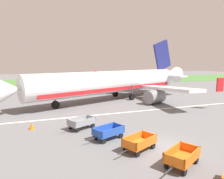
{
  "coord_description": "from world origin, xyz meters",
  "views": [
    {
      "loc": [
        -8.81,
        -12.56,
        6.47
      ],
      "look_at": [
        0.45,
        12.82,
        2.8
      ],
      "focal_mm": 32.13,
      "sensor_mm": 36.0,
      "label": 1
    }
  ],
  "objects": [
    {
      "name": "traffic_cone_near_plane",
      "position": [
        -9.72,
        7.79,
        0.35
      ],
      "size": [
        0.52,
        0.52,
        0.69
      ],
      "primitive_type": "cone",
      "color": "orange",
      "rests_on": "ground"
    },
    {
      "name": "baggage_cart_third_in_row",
      "position": [
        -2.06,
        0.02,
        0.6
      ],
      "size": [
        3.53,
        2.32,
        1.07
      ],
      "color": "orange",
      "rests_on": "ground"
    },
    {
      "name": "baggage_cart_far_end",
      "position": [
        -5.1,
        6.35,
        0.6
      ],
      "size": [
        3.52,
        2.34,
        1.07
      ],
      "color": "gray",
      "rests_on": "ground"
    },
    {
      "name": "ground_plane",
      "position": [
        0.0,
        0.0,
        0.0
      ],
      "size": [
        220.0,
        220.0,
        0.0
      ],
      "primitive_type": "plane",
      "color": "slate"
    },
    {
      "name": "grass_strip",
      "position": [
        0.0,
        55.82,
        0.03
      ],
      "size": [
        220.0,
        28.0,
        0.06
      ],
      "primitive_type": "cube",
      "color": "#477A38",
      "rests_on": "ground"
    },
    {
      "name": "baggage_cart_second_in_row",
      "position": [
        -0.63,
        -2.93,
        0.6
      ],
      "size": [
        3.49,
        2.4,
        1.07
      ],
      "color": "orange",
      "rests_on": "ground"
    },
    {
      "name": "airplane",
      "position": [
        4.03,
        19.99,
        3.05
      ],
      "size": [
        36.51,
        29.71,
        11.34
      ],
      "color": "silver",
      "rests_on": "ground"
    },
    {
      "name": "apron_stripe",
      "position": [
        0.0,
        10.75,
        0.01
      ],
      "size": [
        120.0,
        0.36,
        0.01
      ],
      "primitive_type": "cube",
      "color": "silver",
      "rests_on": "ground"
    },
    {
      "name": "baggage_cart_fourth_in_row",
      "position": [
        -3.51,
        2.93,
        0.6
      ],
      "size": [
        3.58,
        2.2,
        1.07
      ],
      "color": "#234CB2",
      "rests_on": "ground"
    }
  ]
}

